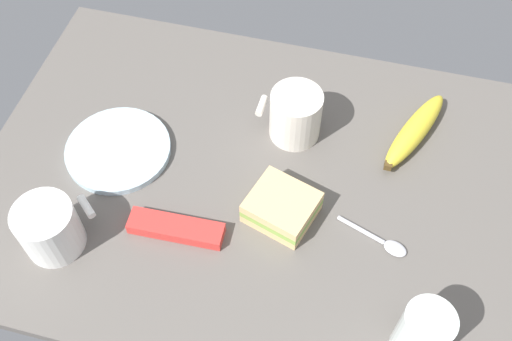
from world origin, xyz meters
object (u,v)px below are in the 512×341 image
at_px(sandwich_main, 282,207).
at_px(banana, 415,131).
at_px(coffee_mug_milky, 295,114).
at_px(plate_of_food, 119,148).
at_px(snack_bar, 176,228).
at_px(spoon, 383,242).
at_px(coffee_mug_black, 49,228).
at_px(glass_of_milk, 420,336).

relative_size(sandwich_main, banana, 0.63).
bearing_deg(coffee_mug_milky, plate_of_food, 21.72).
bearing_deg(plate_of_food, banana, -162.68).
distance_m(plate_of_food, snack_bar, 0.19).
bearing_deg(snack_bar, coffee_mug_milky, -121.82).
bearing_deg(spoon, coffee_mug_milky, -45.06).
relative_size(plate_of_food, spoon, 1.53).
distance_m(sandwich_main, snack_bar, 0.16).
bearing_deg(coffee_mug_black, banana, -146.35).
height_order(banana, snack_bar, banana).
distance_m(plate_of_food, banana, 0.50).
relative_size(plate_of_food, sandwich_main, 1.47).
distance_m(coffee_mug_milky, sandwich_main, 0.17).
xyz_separation_m(plate_of_food, snack_bar, (-0.14, 0.12, 0.00)).
relative_size(plate_of_food, coffee_mug_milky, 1.62).
relative_size(coffee_mug_black, coffee_mug_milky, 1.00).
xyz_separation_m(coffee_mug_milky, sandwich_main, (-0.02, 0.16, -0.02)).
bearing_deg(glass_of_milk, plate_of_food, -22.76).
relative_size(plate_of_food, glass_of_milk, 1.62).
xyz_separation_m(plate_of_food, banana, (-0.47, -0.15, 0.01)).
relative_size(glass_of_milk, snack_bar, 0.74).
distance_m(plate_of_food, glass_of_milk, 0.55).
distance_m(banana, spoon, 0.21).
xyz_separation_m(coffee_mug_milky, glass_of_milk, (-0.24, 0.32, -0.00)).
relative_size(plate_of_food, banana, 0.92).
bearing_deg(plate_of_food, coffee_mug_black, 81.79).
bearing_deg(coffee_mug_black, glass_of_milk, 176.90).
distance_m(plate_of_food, coffee_mug_black, 0.19).
xyz_separation_m(glass_of_milk, banana, (0.04, -0.36, -0.03)).
bearing_deg(glass_of_milk, spoon, -67.73).
bearing_deg(sandwich_main, banana, -132.08).
bearing_deg(plate_of_food, spoon, 171.74).
relative_size(banana, spoon, 1.66).
height_order(banana, spoon, banana).
distance_m(sandwich_main, spoon, 0.16).
xyz_separation_m(plate_of_food, coffee_mug_black, (0.03, 0.18, 0.04)).
height_order(coffee_mug_milky, sandwich_main, coffee_mug_milky).
xyz_separation_m(plate_of_food, spoon, (-0.45, 0.07, -0.00)).
distance_m(plate_of_food, spoon, 0.45).
height_order(plate_of_food, snack_bar, snack_bar).
bearing_deg(spoon, plate_of_food, -8.26).
xyz_separation_m(sandwich_main, spoon, (-0.16, 0.01, -0.02)).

